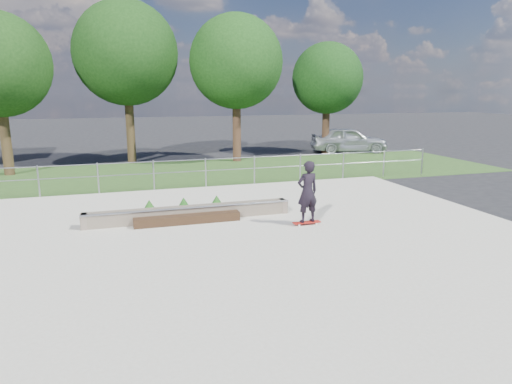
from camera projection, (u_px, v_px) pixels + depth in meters
ground at (267, 250)px, 11.00m from camera, size 120.00×120.00×0.00m
grass_verge at (192, 173)px, 21.26m from camera, size 30.00×8.00×0.02m
concrete_slab at (267, 249)px, 11.00m from camera, size 15.00×15.00×0.06m
fence at (206, 169)px, 17.83m from camera, size 20.06×0.06×1.20m
tree_mid_left at (126, 54)px, 23.05m from camera, size 5.25×5.25×8.25m
tree_mid_right at (236, 62)px, 23.79m from camera, size 4.90×4.90×7.70m
tree_far_right at (327, 79)px, 27.10m from camera, size 4.20×4.20×6.60m
grind_ledge at (190, 213)px, 13.32m from camera, size 6.00×0.44×0.43m
planter_bed at (185, 213)px, 13.39m from camera, size 3.00×1.20×0.61m
skateboarder at (307, 192)px, 12.66m from camera, size 0.80×0.50×1.82m
parked_car at (349, 140)px, 28.38m from camera, size 4.99×3.01×1.59m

